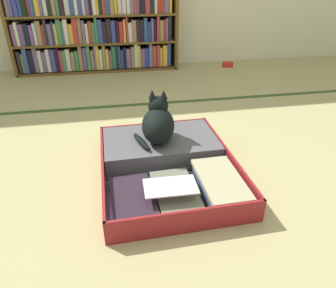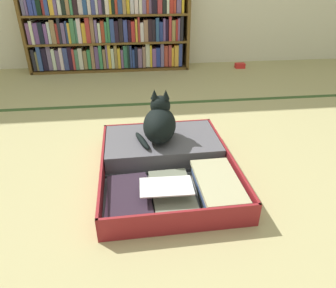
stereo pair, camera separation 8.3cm
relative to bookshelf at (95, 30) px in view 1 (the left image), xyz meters
name	(u,v)px [view 1 (the left image)]	position (x,y,z in m)	size (l,w,h in m)	color
ground_plane	(189,205)	(0.41, -2.26, -0.40)	(10.00, 10.00, 0.00)	tan
tatami_border	(151,104)	(0.41, -1.03, -0.40)	(4.80, 0.05, 0.00)	#355226
bookshelf	(95,30)	(0.00, 0.00, 0.00)	(1.62, 0.25, 0.83)	brown
open_suitcase	(167,161)	(0.37, -1.95, -0.35)	(0.65, 0.82, 0.11)	maroon
black_cat	(158,123)	(0.34, -1.82, -0.19)	(0.25, 0.28, 0.26)	black
small_red_pouch	(228,65)	(1.37, -0.12, -0.37)	(0.10, 0.07, 0.05)	red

